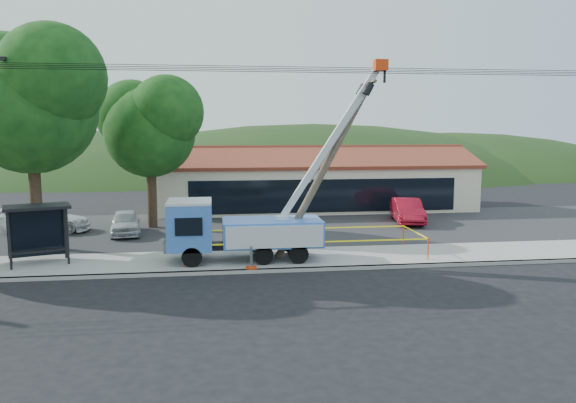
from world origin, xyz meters
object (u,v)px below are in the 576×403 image
(bus_shelter, at_px, (37,220))
(car_red, at_px, (407,224))
(car_white, at_px, (46,234))
(utility_truck, at_px, (241,227))
(leaning_pole, at_px, (333,153))
(car_silver, at_px, (126,236))

(bus_shelter, relative_size, car_red, 0.66)
(car_white, bearing_deg, utility_truck, -125.60)
(leaning_pole, height_order, car_white, leaning_pole)
(car_red, bearing_deg, bus_shelter, -147.86)
(bus_shelter, relative_size, car_silver, 0.77)
(leaning_pole, bearing_deg, car_red, 52.25)
(bus_shelter, distance_m, car_red, 21.13)
(leaning_pole, relative_size, car_red, 1.91)
(car_silver, relative_size, car_red, 0.87)
(car_silver, distance_m, car_red, 16.84)
(utility_truck, relative_size, car_white, 1.99)
(bus_shelter, height_order, car_silver, bus_shelter)
(utility_truck, height_order, car_white, utility_truck)
(utility_truck, relative_size, bus_shelter, 3.23)
(car_silver, xyz_separation_m, car_red, (16.76, 1.63, 0.00))
(utility_truck, bearing_deg, car_white, 141.71)
(utility_truck, xyz_separation_m, car_silver, (-6.03, 7.06, -1.62))
(leaning_pole, height_order, bus_shelter, leaning_pole)
(leaning_pole, bearing_deg, car_silver, 145.93)
(car_silver, height_order, car_white, car_white)
(utility_truck, xyz_separation_m, car_red, (10.73, 8.68, -1.62))
(leaning_pole, height_order, car_silver, leaning_pole)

